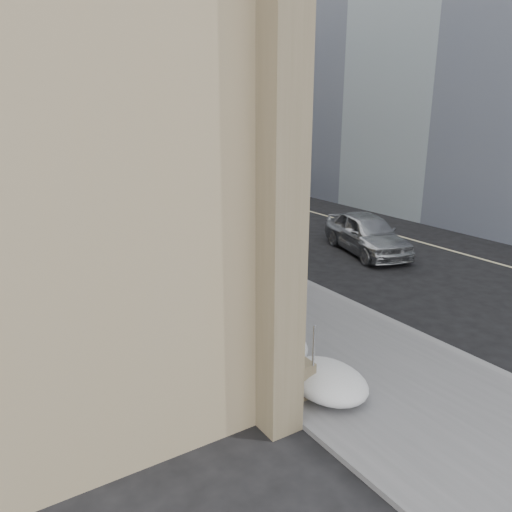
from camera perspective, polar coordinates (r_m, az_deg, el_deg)
The scene contains 15 objects.
ground at distance 13.37m, azimuth 7.07°, elevation -10.10°, with size 140.00×140.00×0.00m, color black.
sidewalk at distance 21.45m, azimuth -10.06°, elevation 0.46°, with size 5.00×80.00×0.12m, color #5B5B5E.
curb at distance 22.52m, azimuth -3.92°, elevation 1.48°, with size 0.24×80.00×0.12m, color slate.
lane_line at distance 27.07m, azimuth 10.91°, elevation 3.73°, with size 0.15×70.00×0.01m, color #BFB78C.
far_podium at distance 30.33m, azimuth 18.12°, elevation 8.44°, with size 2.00×80.00×4.00m, color #716248.
bg_building_mid at distance 70.53m, azimuth -24.59°, elevation 22.01°, with size 30.00×12.00×28.00m, color slate.
streetlight_mid at distance 25.39m, azimuth -8.34°, elevation 13.46°, with size 1.71×0.24×8.00m.
streetlight_far at distance 44.37m, azimuth -19.44°, elevation 14.12°, with size 1.71×0.24×8.00m.
traffic_signal at distance 32.66m, azimuth -15.36°, elevation 12.77°, with size 4.10×0.22×6.00m.
snow_bank at distance 19.15m, azimuth -11.85°, elevation -0.37°, with size 1.70×18.10×0.76m.
mounted_horse_left at distance 16.62m, azimuth -7.92°, elevation 0.09°, with size 1.47×2.74×2.76m.
mounted_horse_right at distance 16.46m, azimuth -0.07°, elevation 0.11°, with size 2.22×2.36×2.73m.
pedestrian at distance 16.21m, azimuth 2.49°, elevation -1.34°, with size 0.99×0.41×1.70m, color black.
car_silver at distance 21.56m, azimuth 12.53°, elevation 2.57°, with size 2.00×4.97×1.69m, color #9DA0A5.
car_grey at distance 34.02m, azimuth 0.69°, elevation 7.99°, with size 2.11×5.19×1.51m, color #54585C.
Camera 1 is at (-7.71, -9.10, 6.05)m, focal length 35.00 mm.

